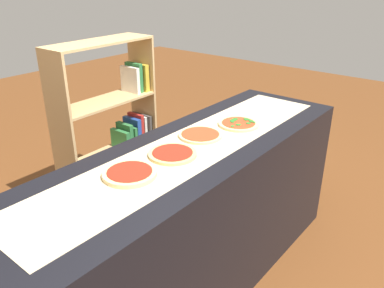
% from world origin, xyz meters
% --- Properties ---
extents(ground_plane, '(12.00, 12.00, 0.00)m').
position_xyz_m(ground_plane, '(0.00, 0.00, 0.00)').
color(ground_plane, brown).
extents(counter, '(2.37, 0.70, 0.95)m').
position_xyz_m(counter, '(0.00, 0.00, 0.48)').
color(counter, black).
rests_on(counter, ground_plane).
extents(parchment_paper, '(2.19, 0.43, 0.00)m').
position_xyz_m(parchment_paper, '(0.00, 0.00, 0.96)').
color(parchment_paper, beige).
rests_on(parchment_paper, counter).
extents(pizza_plain_0, '(0.26, 0.26, 0.02)m').
position_xyz_m(pizza_plain_0, '(-0.44, 0.02, 0.97)').
color(pizza_plain_0, '#E5C17F').
rests_on(pizza_plain_0, parchment_paper).
extents(pizza_plain_1, '(0.26, 0.26, 0.02)m').
position_xyz_m(pizza_plain_1, '(-0.15, 0.01, 0.97)').
color(pizza_plain_1, '#DBB26B').
rests_on(pizza_plain_1, parchment_paper).
extents(pizza_plain_2, '(0.26, 0.26, 0.02)m').
position_xyz_m(pizza_plain_2, '(0.15, 0.06, 0.96)').
color(pizza_plain_2, '#E5C17F').
rests_on(pizza_plain_2, parchment_paper).
extents(pizza_spinach_3, '(0.25, 0.25, 0.02)m').
position_xyz_m(pizza_spinach_3, '(0.44, -0.02, 0.97)').
color(pizza_spinach_3, '#E5C17F').
rests_on(pizza_spinach_3, parchment_paper).
extents(bookshelf, '(0.86, 0.30, 1.38)m').
position_xyz_m(bookshelf, '(0.41, 1.11, 0.60)').
color(bookshelf, tan).
rests_on(bookshelf, ground_plane).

